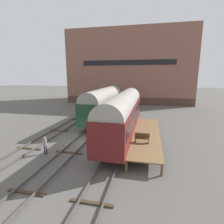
% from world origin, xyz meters
% --- Properties ---
extents(ground_plane, '(200.00, 200.00, 0.00)m').
position_xyz_m(ground_plane, '(0.00, 0.00, 0.00)').
color(ground_plane, '#56544F').
extents(track_left, '(2.60, 60.00, 0.26)m').
position_xyz_m(track_left, '(-4.35, 0.00, 0.14)').
color(track_left, '#4C4742').
rests_on(track_left, ground).
extents(track_middle, '(2.60, 60.00, 0.26)m').
position_xyz_m(track_middle, '(0.00, 0.00, 0.14)').
color(track_middle, '#4C4742').
rests_on(track_middle, ground).
extents(track_right, '(2.60, 60.00, 0.26)m').
position_xyz_m(track_right, '(4.35, 0.00, 0.14)').
color(track_right, '#4C4742').
rests_on(track_right, ground).
extents(train_car_maroon, '(2.90, 17.13, 5.34)m').
position_xyz_m(train_car_maroon, '(4.35, 2.70, 3.06)').
color(train_car_maroon, black).
rests_on(train_car_maroon, ground).
extents(train_car_green, '(3.04, 15.95, 5.29)m').
position_xyz_m(train_car_green, '(0.00, 10.10, 3.00)').
color(train_car_green, black).
rests_on(train_car_green, ground).
extents(station_platform, '(2.95, 13.35, 1.02)m').
position_xyz_m(station_platform, '(7.14, 1.38, 0.95)').
color(station_platform, brown).
rests_on(station_platform, ground).
extents(bench, '(1.40, 0.40, 0.91)m').
position_xyz_m(bench, '(6.80, -1.40, 1.51)').
color(bench, brown).
rests_on(bench, station_platform).
extents(person_worker, '(0.32, 0.32, 1.72)m').
position_xyz_m(person_worker, '(-2.03, -3.69, 1.04)').
color(person_worker, '#282833').
rests_on(person_worker, ground).
extents(warehouse_building, '(32.81, 12.82, 18.98)m').
position_xyz_m(warehouse_building, '(1.58, 33.26, 9.49)').
color(warehouse_building, '#4F342A').
rests_on(warehouse_building, ground).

